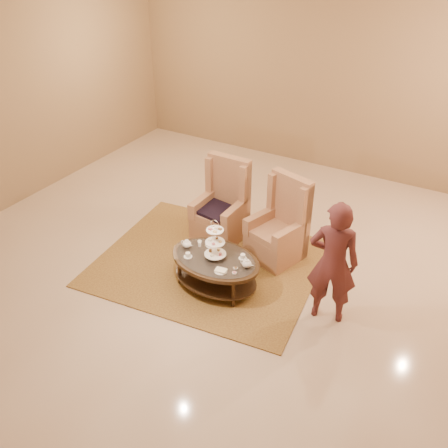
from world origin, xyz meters
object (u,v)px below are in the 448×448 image
Objects in this scene: tea_table at (215,263)px; armchair_right at (280,231)px; person at (333,263)px; armchair_left at (223,212)px.

tea_table is 1.05× the size of armchair_right.
armchair_right is (0.44, 1.07, 0.04)m from tea_table.
person is at bearing -22.61° from armchair_right.
armchair_left is at bearing -165.12° from armchair_right.
person is (2.01, -0.92, 0.38)m from armchair_left.
person reaches higher than tea_table.
armchair_left is 0.97m from armchair_right.
person is (1.04, -0.88, 0.39)m from armchair_right.
person reaches higher than armchair_right.
armchair_right is at bearing 71.52° from tea_table.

